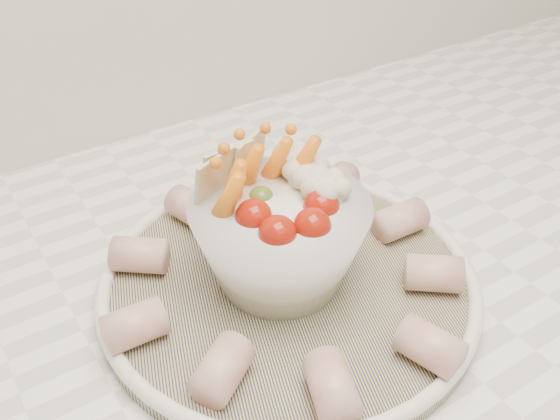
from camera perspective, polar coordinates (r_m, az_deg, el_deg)
serving_platter at (r=0.52m, az=0.77°, el=-6.55°), size 0.39×0.39×0.02m
veggie_bowl at (r=0.49m, az=0.00°, el=-2.14°), size 0.14×0.14×0.12m
cured_meat_rolls at (r=0.51m, az=0.70°, el=-5.00°), size 0.29×0.30×0.03m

